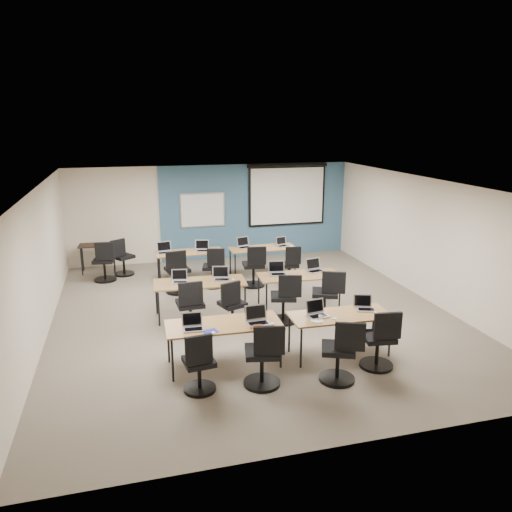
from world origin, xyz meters
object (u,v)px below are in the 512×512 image
object	(u,v)px
laptop_0	(193,325)
task_chair_1	(264,360)
laptop_10	(244,245)
utility_table	(97,248)
training_table_front_left	(224,326)
training_table_mid_left	(200,284)
task_chair_9	(213,271)
projector_screen	(287,192)
task_chair_5	(232,309)
task_chair_6	(285,302)
laptop_8	(164,250)
task_chair_4	(191,310)
laptop_4	(180,279)
task_chair_3	(380,344)
whiteboard	(203,210)
laptop_6	(278,271)
spare_chair_a	(122,260)
task_chair_11	(290,268)
laptop_3	(365,306)
task_chair_8	(177,275)
training_table_mid_right	(299,277)
training_table_back_right	(263,249)
task_chair_10	(254,270)
training_table_back_left	(190,254)
task_chair_2	(340,356)
task_chair_0	(199,368)
laptop_9	(203,248)
laptop_2	(317,312)
laptop_1	(257,319)
task_chair_7	(327,299)

from	to	relation	value
laptop_0	task_chair_1	bearing A→B (deg)	-34.68
laptop_10	utility_table	xyz separation A→B (m)	(-3.67, 1.22, -0.14)
training_table_front_left	training_table_mid_left	world-z (taller)	same
task_chair_9	projector_screen	bearing A→B (deg)	57.05
task_chair_5	task_chair_6	xyz separation A→B (m)	(1.07, 0.01, 0.02)
laptop_8	task_chair_4	bearing A→B (deg)	-95.78
projector_screen	task_chair_9	bearing A→B (deg)	-137.10
task_chair_1	laptop_4	distance (m)	3.30
task_chair_3	training_table_front_left	bearing A→B (deg)	169.92
whiteboard	training_table_mid_left	xyz separation A→B (m)	(-0.75, -4.22, -0.76)
laptop_6	spare_chair_a	bearing A→B (deg)	144.39
task_chair_11	spare_chair_a	xyz separation A→B (m)	(-4.00, 1.70, 0.02)
projector_screen	laptop_3	distance (m)	6.57
task_chair_8	utility_table	world-z (taller)	task_chair_8
projector_screen	training_table_mid_right	size ratio (longest dim) A/B	1.38
laptop_4	laptop_8	xyz separation A→B (m)	(-0.10, 2.41, 0.01)
training_table_back_right	task_chair_10	distance (m)	1.00
laptop_6	task_chair_11	world-z (taller)	laptop_6
training_table_mid_left	laptop_3	xyz separation A→B (m)	(2.53, -2.24, 0.10)
projector_screen	training_table_back_left	distance (m)	3.79
laptop_0	task_chair_10	world-z (taller)	task_chair_10
task_chair_2	task_chair_9	bearing A→B (deg)	124.03
task_chair_8	training_table_front_left	bearing A→B (deg)	-95.84
task_chair_8	task_chair_9	world-z (taller)	task_chair_8
laptop_10	laptop_8	bearing A→B (deg)	162.79
training_table_front_left	task_chair_0	distance (m)	0.96
task_chair_5	laptop_10	bearing A→B (deg)	53.20
task_chair_3	laptop_9	distance (m)	5.82
task_chair_1	task_chair_6	size ratio (longest dim) A/B	1.01
laptop_2	task_chair_8	xyz separation A→B (m)	(-1.92, 3.84, -0.36)
task_chair_5	utility_table	bearing A→B (deg)	100.47
projector_screen	laptop_0	distance (m)	7.58
laptop_0	laptop_6	world-z (taller)	laptop_6
projector_screen	laptop_4	size ratio (longest dim) A/B	7.53
training_table_back_right	task_chair_11	size ratio (longest dim) A/B	1.80
laptop_4	spare_chair_a	bearing A→B (deg)	120.37
task_chair_5	task_chair_8	xyz separation A→B (m)	(-0.78, 2.34, 0.03)
laptop_1	task_chair_11	distance (m)	4.36
task_chair_7	task_chair_9	distance (m)	3.16
spare_chair_a	task_chair_11	bearing A→B (deg)	-56.93
laptop_3	utility_table	world-z (taller)	laptop_3
training_table_back_left	laptop_0	distance (m)	4.80
laptop_3	task_chair_5	distance (m)	2.53
laptop_4	task_chair_8	xyz separation A→B (m)	(0.09, 1.43, -0.35)
whiteboard	laptop_3	world-z (taller)	whiteboard
task_chair_3	task_chair_5	world-z (taller)	task_chair_3
task_chair_3	laptop_9	world-z (taller)	task_chair_3
laptop_6	utility_table	xyz separation A→B (m)	(-3.83, 3.65, -0.14)
task_chair_9	spare_chair_a	world-z (taller)	task_chair_9
task_chair_0	task_chair_11	xyz separation A→B (m)	(2.96, 4.55, -0.01)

